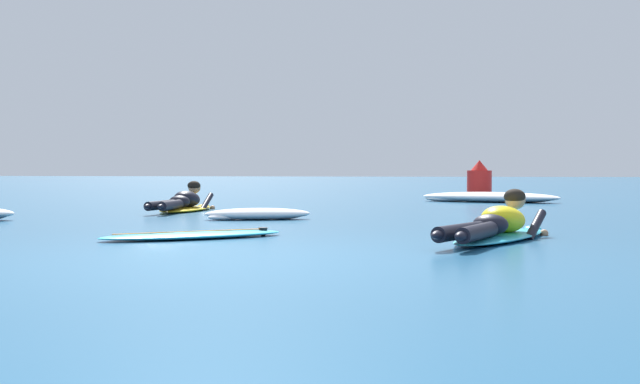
# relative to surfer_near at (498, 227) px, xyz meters

# --- Properties ---
(ground_plane) EXTENTS (120.00, 120.00, 0.00)m
(ground_plane) POSITION_rel_surfer_near_xyz_m (-1.97, 7.97, -0.14)
(ground_plane) COLOR #235B84
(surfer_near) EXTENTS (1.24, 2.68, 0.53)m
(surfer_near) POSITION_rel_surfer_near_xyz_m (0.00, 0.00, 0.00)
(surfer_near) COLOR #2DB2D1
(surfer_near) RESTS_ON ground
(surfer_far) EXTENTS (0.59, 2.59, 0.54)m
(surfer_far) POSITION_rel_surfer_near_xyz_m (-4.93, 4.83, 0.00)
(surfer_far) COLOR yellow
(surfer_far) RESTS_ON ground
(drifting_surfboard) EXTENTS (1.82, 1.64, 0.16)m
(drifting_surfboard) POSITION_rel_surfer_near_xyz_m (-2.97, -0.28, -0.10)
(drifting_surfboard) COLOR #2DB2D1
(drifting_surfboard) RESTS_ON ground
(whitewater_front) EXTENTS (3.09, 1.81, 0.21)m
(whitewater_front) POSITION_rel_surfer_near_xyz_m (0.00, 9.80, -0.04)
(whitewater_front) COLOR white
(whitewater_front) RESTS_ON ground
(whitewater_mid_left) EXTENTS (1.54, 0.99, 0.16)m
(whitewater_mid_left) POSITION_rel_surfer_near_xyz_m (-3.17, 2.92, -0.06)
(whitewater_mid_left) COLOR white
(whitewater_mid_left) RESTS_ON ground
(channel_marker_buoy) EXTENTS (0.60, 0.60, 0.90)m
(channel_marker_buoy) POSITION_rel_surfer_near_xyz_m (-0.22, 11.78, 0.21)
(channel_marker_buoy) COLOR red
(channel_marker_buoy) RESTS_ON ground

